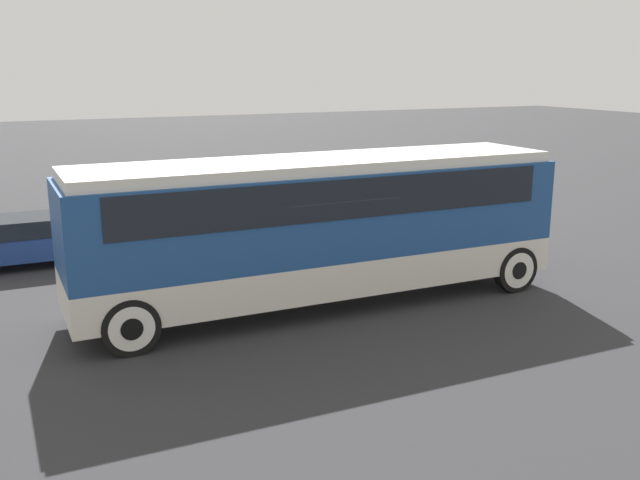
# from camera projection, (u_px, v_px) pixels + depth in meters

# --- Properties ---
(ground_plane) EXTENTS (120.00, 120.00, 0.00)m
(ground_plane) POSITION_uv_depth(u_px,v_px,m) (320.00, 304.00, 15.72)
(ground_plane) COLOR #2D2D30
(tour_bus) EXTENTS (10.68, 2.55, 3.22)m
(tour_bus) POSITION_uv_depth(u_px,v_px,m) (324.00, 217.00, 15.30)
(tour_bus) COLOR silver
(tour_bus) RESTS_ON ground_plane
(parked_car_near) EXTENTS (4.31, 1.89, 1.28)m
(parked_car_near) POSITION_uv_depth(u_px,v_px,m) (45.00, 238.00, 18.90)
(parked_car_near) COLOR navy
(parked_car_near) RESTS_ON ground_plane
(parked_car_mid) EXTENTS (4.66, 1.78, 1.39)m
(parked_car_mid) POSITION_uv_depth(u_px,v_px,m) (251.00, 229.00, 19.82)
(parked_car_mid) COLOR #BCBCC1
(parked_car_mid) RESTS_ON ground_plane
(parked_car_far) EXTENTS (4.56, 1.97, 1.39)m
(parked_car_far) POSITION_uv_depth(u_px,v_px,m) (266.00, 209.00, 22.48)
(parked_car_far) COLOR silver
(parked_car_far) RESTS_ON ground_plane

